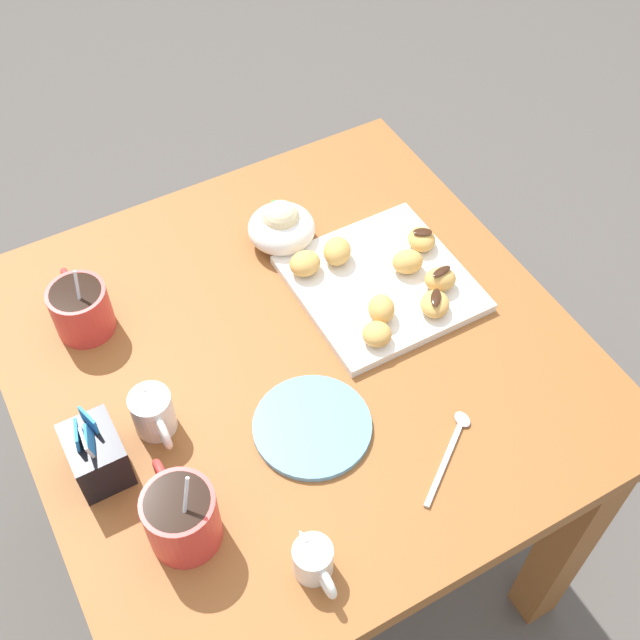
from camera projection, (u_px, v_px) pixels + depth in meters
ground_plane at (302, 539)px, 1.81m from camera, size 8.00×8.00×0.00m
dining_table at (297, 399)px, 1.36m from camera, size 0.84×0.84×0.71m
pastry_plate_square at (381, 283)px, 1.33m from camera, size 0.27×0.27×0.02m
coffee_mug_red_left at (181, 516)px, 1.02m from camera, size 0.14×0.10×0.15m
coffee_mug_red_right at (80, 307)px, 1.24m from camera, size 0.13×0.09×0.13m
cream_pitcher_white at (153, 412)px, 1.14m from camera, size 0.10×0.06×0.07m
sugar_caddy at (96, 454)px, 1.09m from camera, size 0.09×0.07×0.11m
ice_cream_bowl at (281, 226)px, 1.37m from camera, size 0.11×0.11×0.09m
chocolate_sauce_pitcher at (313, 560)px, 1.01m from camera, size 0.09×0.05×0.06m
saucer_sky_left at (312, 426)px, 1.16m from camera, size 0.17×0.17×0.01m
loose_spoon_near_saucer at (451, 446)px, 1.14m from camera, size 0.11×0.13×0.01m
beignet_0 at (305, 264)px, 1.32m from camera, size 0.06×0.06×0.04m
beignet_1 at (422, 239)px, 1.36m from camera, size 0.06×0.06×0.03m
chocolate_drizzle_1 at (423, 232)px, 1.34m from camera, size 0.03×0.04×0.00m
beignet_2 at (377, 334)px, 1.23m from camera, size 0.05×0.05×0.03m
beignet_3 at (435, 304)px, 1.27m from camera, size 0.07×0.07×0.03m
chocolate_drizzle_3 at (436, 297)px, 1.26m from camera, size 0.04×0.04×0.00m
beignet_4 at (408, 262)px, 1.32m from camera, size 0.06×0.06×0.04m
beignet_5 at (381, 309)px, 1.26m from camera, size 0.06×0.06×0.04m
beignet_6 at (440, 279)px, 1.30m from camera, size 0.06×0.06×0.04m
chocolate_drizzle_6 at (442, 271)px, 1.28m from camera, size 0.02×0.04×0.00m
beignet_7 at (337, 251)px, 1.33m from camera, size 0.07×0.07×0.04m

